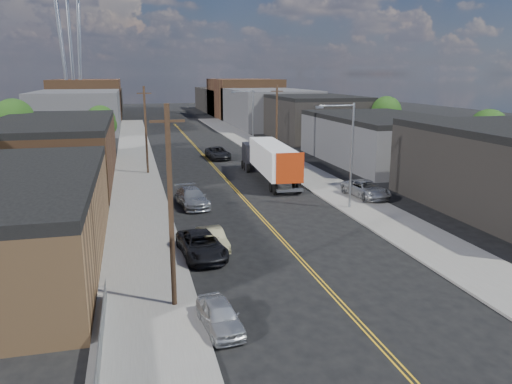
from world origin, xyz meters
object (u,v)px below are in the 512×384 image
car_left_d (192,197)px  car_left_a (220,316)px  semi_truck (268,158)px  car_right_lot_a (366,189)px  car_ahead_truck (218,153)px  car_left_c (201,245)px  car_right_lot_c (284,158)px  car_left_b (212,239)px

car_left_d → car_left_a: bearing=-100.2°
semi_truck → car_right_lot_a: size_ratio=2.87×
car_ahead_truck → car_left_c: bearing=-104.9°
car_left_a → car_left_c: car_left_c is taller
car_right_lot_c → car_ahead_truck: 10.06m
car_left_a → car_left_b: 10.85m
semi_truck → car_left_d: 13.36m
car_left_d → car_right_lot_a: size_ratio=0.99×
car_right_lot_c → semi_truck: bearing=-137.1°
car_left_a → car_ahead_truck: (7.90, 46.24, 0.14)m
car_left_c → car_ahead_truck: (7.41, 36.81, 0.05)m
car_right_lot_a → car_left_d: bearing=169.1°
semi_truck → car_left_d: bearing=-131.7°
car_left_a → car_right_lot_a: bearing=43.9°
semi_truck → car_ahead_truck: bearing=104.8°
car_left_b → car_left_a: bearing=-102.8°
semi_truck → car_left_b: 22.62m
car_left_b → car_left_d: 11.16m
car_left_a → car_ahead_truck: size_ratio=0.67×
semi_truck → car_right_lot_c: bearing=65.4°
semi_truck → car_left_d: semi_truck is taller
car_right_lot_c → car_ahead_truck: car_right_lot_c is taller
car_left_a → car_right_lot_c: bearing=62.8°
car_left_c → car_left_b: bearing=50.7°
car_left_d → car_ahead_truck: (6.50, 24.33, 0.01)m
car_left_d → semi_truck: bearing=38.2°
car_right_lot_c → car_left_c: bearing=-135.0°
car_right_lot_a → car_left_a: bearing=-136.7°
car_right_lot_a → car_right_lot_c: bearing=90.2°
car_left_a → car_right_lot_c: (15.15, 39.27, 0.29)m
car_left_b → car_left_c: (-0.91, -1.32, 0.09)m
car_left_a → car_right_lot_a: car_right_lot_a is taller
car_right_lot_c → car_ahead_truck: (-7.25, 6.98, -0.15)m
car_left_b → car_right_lot_a: size_ratio=0.73×
car_left_b → car_right_lot_a: car_right_lot_a is taller
semi_truck → car_ahead_truck: 15.36m
car_left_d → car_right_lot_a: (16.00, -1.16, 0.13)m
semi_truck → car_left_c: semi_truck is taller
semi_truck → car_left_c: 24.19m
car_right_lot_a → car_ahead_truck: bearing=103.7°
car_right_lot_a → car_right_lot_c: (-2.25, 18.52, 0.03)m
car_left_a → car_right_lot_c: car_right_lot_c is taller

